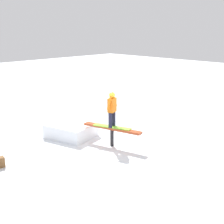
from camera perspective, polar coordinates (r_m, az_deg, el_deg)
name	(u,v)px	position (r m, az deg, el deg)	size (l,w,h in m)	color
ground_plane	(112,146)	(12.12, 0.00, -6.20)	(60.00, 60.00, 0.00)	white
rail_feature	(112,130)	(11.90, 0.00, -3.32)	(2.44, 0.84, 0.76)	black
snow_kicker_ramp	(71,130)	(13.11, -7.52, -3.32)	(1.80, 1.50, 0.57)	white
main_rider_on_rail	(112,110)	(11.67, 0.00, 0.37)	(1.53, 0.77, 1.37)	#84CF34
backpack_on_snow	(0,162)	(10.95, -19.87, -8.66)	(0.30, 0.22, 0.34)	brown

